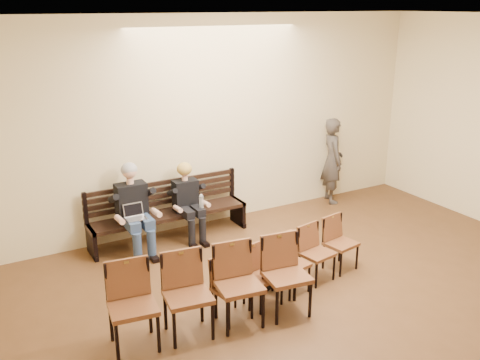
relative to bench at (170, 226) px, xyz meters
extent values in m
cube|color=beige|center=(1.03, 0.35, 1.52)|extent=(8.00, 0.02, 3.50)
cube|color=black|center=(0.00, 0.00, 0.00)|extent=(2.60, 0.90, 0.45)
cube|color=#B7B7BC|center=(-0.65, -0.33, 0.33)|extent=(0.33, 0.28, 0.22)
cylinder|color=silver|center=(0.42, -0.34, 0.34)|extent=(0.08, 0.08, 0.23)
cube|color=black|center=(0.57, -2.02, -0.08)|extent=(0.48, 0.41, 0.30)
imported|color=#3B3630|center=(3.37, 0.10, 0.71)|extent=(0.64, 0.79, 1.87)
cube|color=brown|center=(-0.51, -2.61, 0.26)|extent=(2.43, 0.84, 0.98)
cube|color=brown|center=(0.75, -2.34, 0.17)|extent=(2.44, 0.85, 0.78)
camera|label=1|loc=(-2.92, -7.48, 3.41)|focal=40.00mm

